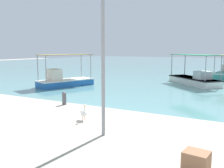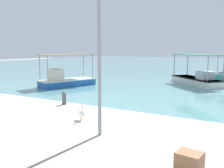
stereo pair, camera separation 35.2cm
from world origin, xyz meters
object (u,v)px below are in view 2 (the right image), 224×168
at_px(mooring_bollard, 64,98).
at_px(cargo_crate, 189,162).
at_px(fishing_boat_far_right, 197,79).
at_px(fishing_boat_center, 66,79).
at_px(pelican, 82,112).
at_px(lamp_post, 99,44).

relative_size(mooring_bollard, cargo_crate, 1.19).
distance_m(fishing_boat_far_right, fishing_boat_center, 12.11).
height_order(fishing_boat_far_right, pelican, fishing_boat_far_right).
height_order(fishing_boat_center, lamp_post, lamp_post).
relative_size(fishing_boat_far_right, mooring_bollard, 6.99).
xyz_separation_m(fishing_boat_far_right, pelican, (-2.28, -14.78, -0.20)).
relative_size(lamp_post, cargo_crate, 9.45).
bearing_deg(pelican, fishing_boat_far_right, 81.23).
height_order(pelican, mooring_bollard, pelican).
distance_m(fishing_boat_center, cargo_crate, 16.97).
bearing_deg(cargo_crate, fishing_boat_center, 141.52).
distance_m(fishing_boat_far_right, mooring_bollard, 13.65).
distance_m(fishing_boat_center, lamp_post, 13.68).
bearing_deg(lamp_post, mooring_bollard, 143.97).
height_order(fishing_boat_far_right, fishing_boat_center, fishing_boat_center).
xyz_separation_m(fishing_boat_center, cargo_crate, (13.28, -10.56, -0.34)).
xyz_separation_m(fishing_boat_far_right, lamp_post, (-0.44, -16.09, 2.93)).
distance_m(fishing_boat_center, mooring_bollard, 7.60).
xyz_separation_m(fishing_boat_center, lamp_post, (9.60, -9.31, 2.89)).
bearing_deg(mooring_bollard, pelican, -36.46).
bearing_deg(cargo_crate, pelican, 155.21).
xyz_separation_m(lamp_post, cargo_crate, (3.68, -1.24, -3.23)).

